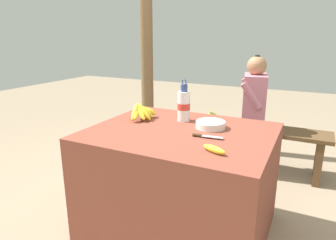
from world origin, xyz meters
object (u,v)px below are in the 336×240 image
Objects in this scene: banana_bunch_ripe at (142,111)px; water_bottle at (184,105)px; knife at (203,136)px; serving_bowl at (211,124)px; loose_banana_front at (214,149)px; support_post_near at (146,25)px; banana_bunch_green at (212,116)px; wooden_bench at (248,133)px; seated_vendor at (248,106)px.

banana_bunch_ripe is 0.87× the size of water_bottle.
serving_bowl is at bearing 90.54° from knife.
support_post_near is at bearing 128.97° from loose_banana_front.
serving_bowl is 1.15m from banana_bunch_green.
banana_bunch_ripe is at bearing -61.29° from support_post_near.
support_post_near is (-0.91, 0.26, 0.91)m from banana_bunch_green.
banana_bunch_ripe reaches higher than wooden_bench.
serving_bowl is 1.94m from support_post_near.
banana_bunch_green is (-0.35, 1.27, -0.23)m from knife.
water_bottle is 1.72m from support_post_near.
loose_banana_front is 0.24m from knife.
banana_bunch_ripe is 1.67m from support_post_near.
water_bottle reaches higher than banana_bunch_green.
water_bottle reaches higher than serving_bowl.
banana_bunch_green is at bearing -16.14° from support_post_near.
knife is 0.12× the size of wooden_bench.
loose_banana_front is 1.43m from seated_vendor.
loose_banana_front is (0.38, -0.48, -0.09)m from water_bottle.
serving_bowl is 1.06× the size of knife.
knife is (0.02, -0.20, -0.02)m from serving_bowl.
wooden_bench is 1.68m from support_post_near.
support_post_near is (-1.28, 0.31, 0.75)m from seated_vendor.
serving_bowl is 1.03m from seated_vendor.
seated_vendor is 0.40× the size of support_post_near.
water_bottle is 1.21× the size of banana_bunch_green.
loose_banana_front is at bearing -51.66° from water_bottle.
serving_bowl reaches higher than loose_banana_front.
water_bottle is 0.38m from knife.
banana_bunch_ripe is 0.30m from water_bottle.
wooden_bench is (0.27, 0.99, -0.46)m from water_bottle.
wooden_bench is (0.05, 1.07, -0.37)m from serving_bowl.
water_bottle is (-0.23, 0.08, 0.09)m from serving_bowl.
serving_bowl is 0.66× the size of water_bottle.
support_post_near is at bearing -25.02° from seated_vendor.
knife is 0.16× the size of seated_vendor.
banana_bunch_ripe is 0.17× the size of wooden_bench.
water_bottle is 0.61m from loose_banana_front.
banana_bunch_green is (-0.38, 0.00, 0.13)m from wooden_bench.
serving_bowl reaches higher than wooden_bench.
water_bottle is at bearing -50.80° from support_post_near.
loose_banana_front is at bearing -69.12° from serving_bowl.
banana_bunch_ripe is 1.14m from banana_bunch_green.
serving_bowl reaches higher than knife.
seated_vendor is at bearing 94.73° from loose_banana_front.
banana_bunch_ripe is 0.76m from loose_banana_front.
knife is 1.22m from seated_vendor.
support_post_near is at bearing 129.20° from water_bottle.
knife is at bearing 123.49° from loose_banana_front.
knife is at bearing 77.83° from seated_vendor.
banana_bunch_green is at bearing 107.41° from serving_bowl.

